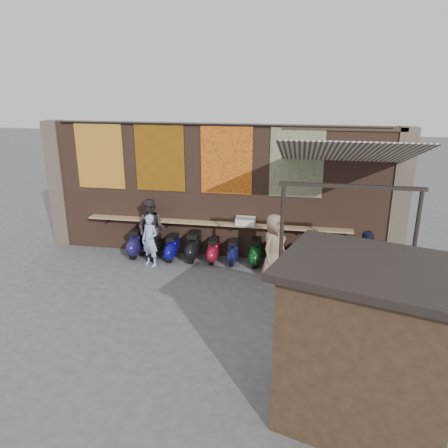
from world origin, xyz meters
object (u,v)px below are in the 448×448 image
scooter_stool_4 (214,251)px  scooter_stool_9 (322,259)px  scooter_stool_2 (172,248)px  scooter_stool_1 (155,247)px  scooter_stool_3 (193,247)px  scooter_stool_5 (233,252)px  scooter_stool_0 (137,243)px  diner_left (150,240)px  scooter_stool_8 (298,257)px  scooter_stool_6 (256,252)px  shelf_box (245,221)px  market_stall (367,350)px  shopper_tan (274,247)px  scooter_stool_10 (344,260)px  shopper_navy (366,266)px  diner_right (151,229)px  shopper_grey (387,276)px  scooter_stool_7 (277,254)px

scooter_stool_4 → scooter_stool_9: bearing=-1.1°
scooter_stool_2 → scooter_stool_1: bearing=-180.0°
scooter_stool_9 → scooter_stool_3: bearing=178.7°
scooter_stool_5 → scooter_stool_3: bearing=178.1°
scooter_stool_0 → scooter_stool_5: size_ratio=1.22×
scooter_stool_1 → diner_left: (0.07, -0.52, 0.42)m
scooter_stool_5 → scooter_stool_8: size_ratio=1.00×
scooter_stool_6 → scooter_stool_8: size_ratio=1.10×
scooter_stool_9 → shelf_box: bearing=171.4°
scooter_stool_1 → market_stall: bearing=-46.9°
shopper_tan → scooter_stool_10: bearing=-40.1°
scooter_stool_3 → market_stall: size_ratio=0.34×
market_stall → scooter_stool_1: bearing=150.2°
scooter_stool_4 → shopper_tan: shopper_tan is taller
shopper_navy → market_stall: (-0.52, -4.23, 0.40)m
scooter_stool_4 → shopper_navy: shopper_navy is taller
scooter_stool_2 → diner_right: diner_right is taller
diner_right → market_stall: 8.02m
scooter_stool_1 → scooter_stool_10: scooter_stool_1 is taller
shopper_grey → shopper_tan: shopper_tan is taller
scooter_stool_2 → shopper_tan: (3.11, -0.75, 0.54)m
scooter_stool_4 → scooter_stool_7: scooter_stool_7 is taller
scooter_stool_2 → market_stall: bearing=-49.9°
scooter_stool_10 → market_stall: bearing=-91.6°
scooter_stool_1 → diner_left: diner_left is taller
scooter_stool_2 → scooter_stool_3: scooter_stool_3 is taller
shopper_grey → shopper_tan: size_ratio=0.90×
scooter_stool_6 → scooter_stool_8: bearing=-2.7°
scooter_stool_0 → diner_right: size_ratio=0.49×
shelf_box → scooter_stool_2: 2.37m
scooter_stool_2 → scooter_stool_5: bearing=1.4°
scooter_stool_1 → scooter_stool_10: 5.58m
scooter_stool_0 → diner_right: bearing=-4.3°
scooter_stool_8 → shopper_grey: shopper_grey is taller
shelf_box → diner_left: bearing=-162.0°
scooter_stool_10 → shopper_grey: bearing=-67.5°
scooter_stool_2 → scooter_stool_7: scooter_stool_7 is taller
scooter_stool_5 → diner_left: (-2.35, -0.57, 0.42)m
scooter_stool_3 → scooter_stool_10: bearing=-0.7°
scooter_stool_2 → shelf_box: bearing=8.9°
scooter_stool_2 → scooter_stool_10: 5.03m
scooter_stool_3 → scooter_stool_6: size_ratio=1.10×
shopper_navy → shopper_tan: 2.42m
shopper_navy → scooter_stool_2: bearing=-46.0°
scooter_stool_6 → diner_left: diner_left is taller
scooter_stool_5 → scooter_stool_4: bearing=178.8°
scooter_stool_7 → scooter_stool_2: bearing=-179.9°
scooter_stool_0 → shelf_box: bearing=4.5°
scooter_stool_7 → scooter_stool_4: bearing=178.4°
diner_right → shopper_grey: (6.48, -1.96, -0.09)m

